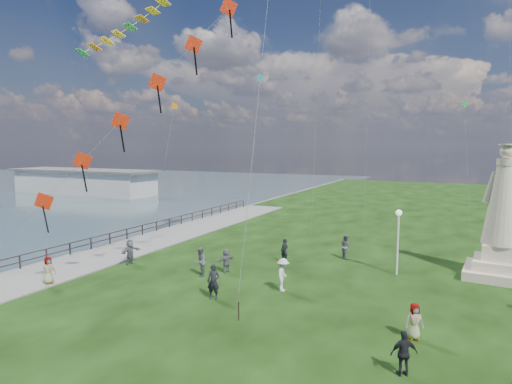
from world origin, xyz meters
The scene contains 16 objects.
waterfront centered at (-15.24, 8.99, -0.06)m, with size 200.00×200.00×1.51m.
pier_pavilion centered at (-52.00, 42.00, 1.84)m, with size 30.00×8.00×4.40m.
statue centered at (12.08, 15.87, 3.13)m, with size 4.40×4.40×8.27m.
lamppost centered at (6.19, 13.68, 3.01)m, with size 0.39×0.39×4.17m.
person_0 centered at (-2.04, 4.94, 0.94)m, with size 0.69×0.45×1.89m, color black.
person_1 centered at (-4.93, 8.07, 0.91)m, with size 0.88×0.54×1.81m, color #595960.
person_2 centered at (0.82, 7.71, 0.93)m, with size 1.20×0.62×1.86m, color silver.
person_3 centered at (8.04, 1.26, 0.83)m, with size 0.97×0.50×1.65m, color black.
person_4 centered at (8.09, 4.48, 0.78)m, with size 0.76×0.47×1.56m, color #595960.
person_5 centered at (-10.76, 8.25, 0.87)m, with size 1.62×0.70×1.75m, color #595960.
person_6 centered at (-1.30, 13.23, 0.85)m, with size 0.62×0.41×1.70m, color black.
person_7 centered at (2.30, 16.24, 0.88)m, with size 0.85×0.53×1.76m, color #595960.
person_10 centered at (-11.97, 2.72, 0.80)m, with size 0.78×0.48×1.60m, color #595960.
person_11 centered at (-3.84, 9.45, 0.78)m, with size 1.45×0.63×1.56m, color #595960.
red_kite_train centered at (-6.73, 4.61, 10.20)m, with size 11.25×9.35×16.45m.
small_kites centered at (2.62, 23.28, 15.05)m, with size 29.06×17.35×27.30m.
Camera 1 is at (9.55, -14.00, 8.10)m, focal length 30.00 mm.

